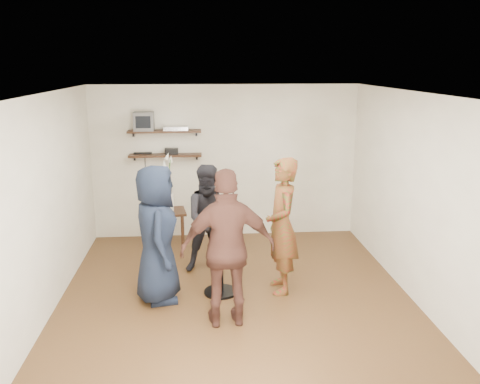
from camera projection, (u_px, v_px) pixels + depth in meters
name	position (u px, v px, depth m)	size (l,w,h in m)	color
room	(236.00, 200.00, 6.24)	(4.58, 5.08, 2.68)	#432815
shelf_upper	(164.00, 131.00, 8.33)	(1.20, 0.25, 0.04)	black
shelf_lower	(165.00, 155.00, 8.42)	(1.20, 0.25, 0.04)	black
crt_monitor	(144.00, 121.00, 8.26)	(0.32, 0.30, 0.30)	#59595B
dvd_deck	(176.00, 128.00, 8.33)	(0.40, 0.24, 0.06)	silver
radio	(171.00, 151.00, 8.42)	(0.22, 0.10, 0.10)	black
power_strip	(143.00, 153.00, 8.44)	(0.30, 0.05, 0.03)	black
side_table	(170.00, 216.00, 8.29)	(0.57, 0.57, 0.60)	black
vase_lilies	(169.00, 192.00, 8.19)	(0.19, 0.20, 0.98)	white
drinks_table	(220.00, 245.00, 6.52)	(0.57, 0.57, 1.04)	black
wine_glass_fl	(214.00, 209.00, 6.37)	(0.06, 0.06, 0.19)	silver
wine_glass_fr	(224.00, 208.00, 6.36)	(0.07, 0.07, 0.20)	silver
wine_glass_bl	(217.00, 206.00, 6.45)	(0.06, 0.06, 0.19)	silver
wine_glass_br	(223.00, 207.00, 6.42)	(0.06, 0.06, 0.19)	silver
person_plaid	(282.00, 226.00, 6.56)	(0.65, 0.43, 1.79)	maroon
person_dark	(211.00, 219.00, 7.25)	(0.76, 0.59, 1.56)	black
person_navy	(157.00, 234.00, 6.29)	(0.86, 0.56, 1.75)	black
person_brown	(228.00, 249.00, 5.69)	(1.07, 0.45, 1.83)	#47271E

